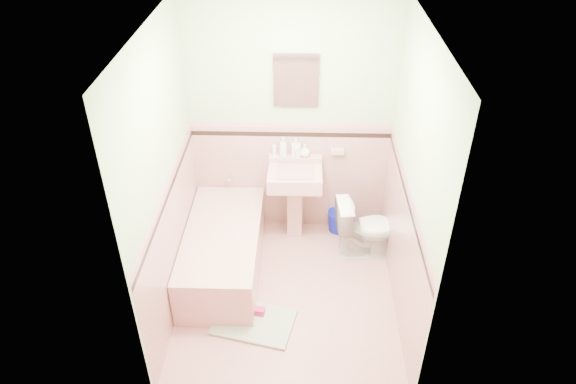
{
  "coord_description": "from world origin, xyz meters",
  "views": [
    {
      "loc": [
        0.12,
        -3.55,
        3.61
      ],
      "look_at": [
        0.0,
        0.25,
        1.0
      ],
      "focal_mm": 33.05,
      "sensor_mm": 36.0,
      "label": 1
    }
  ],
  "objects_px": {
    "toilet": "(367,228)",
    "shoe": "(256,311)",
    "bathtub": "(223,252)",
    "bucket": "(338,221)",
    "soap_bottle_right": "(305,150)",
    "medicine_cabinet": "(296,80)",
    "soap_bottle_mid": "(296,148)",
    "sink": "(295,205)",
    "soap_bottle_left": "(283,147)"
  },
  "relations": [
    {
      "from": "soap_bottle_mid",
      "to": "shoe",
      "type": "relative_size",
      "value": 1.35
    },
    {
      "from": "medicine_cabinet",
      "to": "soap_bottle_right",
      "type": "bearing_deg",
      "value": -17.46
    },
    {
      "from": "soap_bottle_right",
      "to": "shoe",
      "type": "height_order",
      "value": "soap_bottle_right"
    },
    {
      "from": "soap_bottle_left",
      "to": "soap_bottle_right",
      "type": "height_order",
      "value": "soap_bottle_left"
    },
    {
      "from": "bucket",
      "to": "shoe",
      "type": "xyz_separation_m",
      "value": [
        -0.79,
        -1.25,
        -0.06
      ]
    },
    {
      "from": "medicine_cabinet",
      "to": "soap_bottle_mid",
      "type": "bearing_deg",
      "value": -80.01
    },
    {
      "from": "sink",
      "to": "bucket",
      "type": "bearing_deg",
      "value": 15.99
    },
    {
      "from": "soap_bottle_mid",
      "to": "shoe",
      "type": "xyz_separation_m",
      "value": [
        -0.32,
        -1.3,
        -0.94
      ]
    },
    {
      "from": "bucket",
      "to": "shoe",
      "type": "height_order",
      "value": "bucket"
    },
    {
      "from": "medicine_cabinet",
      "to": "bucket",
      "type": "relative_size",
      "value": 1.97
    },
    {
      "from": "medicine_cabinet",
      "to": "soap_bottle_right",
      "type": "xyz_separation_m",
      "value": [
        0.1,
        -0.03,
        -0.74
      ]
    },
    {
      "from": "bathtub",
      "to": "sink",
      "type": "height_order",
      "value": "sink"
    },
    {
      "from": "sink",
      "to": "bathtub",
      "type": "bearing_deg",
      "value": -142.07
    },
    {
      "from": "toilet",
      "to": "bathtub",
      "type": "bearing_deg",
      "value": 96.4
    },
    {
      "from": "sink",
      "to": "toilet",
      "type": "relative_size",
      "value": 1.31
    },
    {
      "from": "soap_bottle_right",
      "to": "shoe",
      "type": "bearing_deg",
      "value": -107.6
    },
    {
      "from": "sink",
      "to": "shoe",
      "type": "bearing_deg",
      "value": -105.8
    },
    {
      "from": "sink",
      "to": "soap_bottle_mid",
      "type": "xyz_separation_m",
      "value": [
        0.01,
        0.18,
        0.58
      ]
    },
    {
      "from": "bathtub",
      "to": "bucket",
      "type": "distance_m",
      "value": 1.33
    },
    {
      "from": "sink",
      "to": "soap_bottle_right",
      "type": "height_order",
      "value": "soap_bottle_right"
    },
    {
      "from": "soap_bottle_left",
      "to": "shoe",
      "type": "relative_size",
      "value": 1.45
    },
    {
      "from": "soap_bottle_right",
      "to": "shoe",
      "type": "distance_m",
      "value": 1.64
    },
    {
      "from": "soap_bottle_left",
      "to": "soap_bottle_right",
      "type": "xyz_separation_m",
      "value": [
        0.22,
        0.0,
        -0.04
      ]
    },
    {
      "from": "medicine_cabinet",
      "to": "soap_bottle_mid",
      "type": "relative_size",
      "value": 2.35
    },
    {
      "from": "bathtub",
      "to": "medicine_cabinet",
      "type": "bearing_deg",
      "value": 47.42
    },
    {
      "from": "toilet",
      "to": "soap_bottle_left",
      "type": "bearing_deg",
      "value": 58.67
    },
    {
      "from": "toilet",
      "to": "sink",
      "type": "bearing_deg",
      "value": 66.87
    },
    {
      "from": "sink",
      "to": "shoe",
      "type": "height_order",
      "value": "sink"
    },
    {
      "from": "soap_bottle_mid",
      "to": "bucket",
      "type": "bearing_deg",
      "value": -5.66
    },
    {
      "from": "sink",
      "to": "soap_bottle_mid",
      "type": "relative_size",
      "value": 4.27
    },
    {
      "from": "soap_bottle_right",
      "to": "sink",
      "type": "bearing_deg",
      "value": -117.92
    },
    {
      "from": "soap_bottle_left",
      "to": "soap_bottle_right",
      "type": "distance_m",
      "value": 0.22
    },
    {
      "from": "soap_bottle_left",
      "to": "shoe",
      "type": "xyz_separation_m",
      "value": [
        -0.2,
        -1.3,
        -0.95
      ]
    },
    {
      "from": "sink",
      "to": "soap_bottle_left",
      "type": "relative_size",
      "value": 3.98
    },
    {
      "from": "medicine_cabinet",
      "to": "soap_bottle_right",
      "type": "height_order",
      "value": "medicine_cabinet"
    },
    {
      "from": "medicine_cabinet",
      "to": "soap_bottle_mid",
      "type": "height_order",
      "value": "medicine_cabinet"
    },
    {
      "from": "sink",
      "to": "shoe",
      "type": "relative_size",
      "value": 5.78
    },
    {
      "from": "toilet",
      "to": "bucket",
      "type": "relative_size",
      "value": 2.73
    },
    {
      "from": "soap_bottle_left",
      "to": "toilet",
      "type": "height_order",
      "value": "soap_bottle_left"
    },
    {
      "from": "bathtub",
      "to": "shoe",
      "type": "relative_size",
      "value": 10.33
    },
    {
      "from": "toilet",
      "to": "shoe",
      "type": "distance_m",
      "value": 1.4
    },
    {
      "from": "soap_bottle_mid",
      "to": "soap_bottle_right",
      "type": "height_order",
      "value": "soap_bottle_mid"
    },
    {
      "from": "bucket",
      "to": "soap_bottle_mid",
      "type": "bearing_deg",
      "value": 174.34
    },
    {
      "from": "soap_bottle_mid",
      "to": "bucket",
      "type": "relative_size",
      "value": 0.84
    },
    {
      "from": "soap_bottle_right",
      "to": "toilet",
      "type": "relative_size",
      "value": 0.21
    },
    {
      "from": "toilet",
      "to": "soap_bottle_mid",
      "type": "bearing_deg",
      "value": 54.86
    },
    {
      "from": "bathtub",
      "to": "bucket",
      "type": "height_order",
      "value": "bathtub"
    },
    {
      "from": "bathtub",
      "to": "bucket",
      "type": "xyz_separation_m",
      "value": [
        1.15,
        0.66,
        -0.11
      ]
    },
    {
      "from": "bucket",
      "to": "medicine_cabinet",
      "type": "bearing_deg",
      "value": 170.79
    },
    {
      "from": "toilet",
      "to": "shoe",
      "type": "height_order",
      "value": "toilet"
    }
  ]
}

